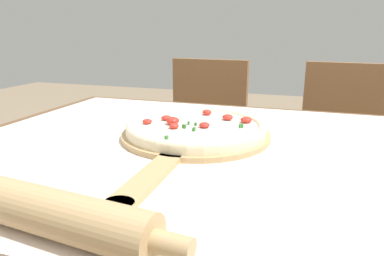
{
  "coord_description": "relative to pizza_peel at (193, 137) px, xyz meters",
  "views": [
    {
      "loc": [
        0.18,
        -0.69,
        1.01
      ],
      "look_at": [
        -0.06,
        0.04,
        0.79
      ],
      "focal_mm": 32.0,
      "sensor_mm": 36.0,
      "label": 1
    }
  ],
  "objects": [
    {
      "name": "dining_table",
      "position": [
        0.06,
        -0.04,
        -0.12
      ],
      "size": [
        1.23,
        0.95,
        0.75
      ],
      "color": "brown",
      "rests_on": "ground_plane"
    },
    {
      "name": "towel_cloth",
      "position": [
        0.06,
        -0.04,
        -0.01
      ],
      "size": [
        1.15,
        0.87,
        0.0
      ],
      "color": "silver",
      "rests_on": "dining_table"
    },
    {
      "name": "pizza_peel",
      "position": [
        0.0,
        0.0,
        0.0
      ],
      "size": [
        0.36,
        0.58,
        0.01
      ],
      "color": "tan",
      "rests_on": "towel_cloth"
    },
    {
      "name": "pizza",
      "position": [
        -0.0,
        0.03,
        0.02
      ],
      "size": [
        0.33,
        0.33,
        0.04
      ],
      "color": "beige",
      "rests_on": "pizza_peel"
    },
    {
      "name": "rolling_pin",
      "position": [
        -0.09,
        -0.42,
        0.02
      ],
      "size": [
        0.47,
        0.1,
        0.06
      ],
      "rotation": [
        0.0,
        0.0,
        -0.1
      ],
      "color": "tan",
      "rests_on": "towel_cloth"
    },
    {
      "name": "chair_left",
      "position": [
        -0.21,
        0.81,
        -0.26
      ],
      "size": [
        0.42,
        0.42,
        0.88
      ],
      "rotation": [
        0.0,
        0.0,
        -0.06
      ],
      "color": "brown",
      "rests_on": "ground_plane"
    },
    {
      "name": "chair_right",
      "position": [
        0.43,
        0.81,
        -0.26
      ],
      "size": [
        0.44,
        0.44,
        0.88
      ],
      "rotation": [
        0.0,
        0.0,
        -0.09
      ],
      "color": "brown",
      "rests_on": "ground_plane"
    }
  ]
}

